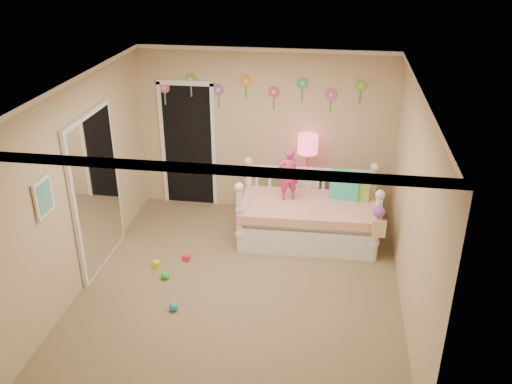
% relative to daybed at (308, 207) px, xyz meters
% --- Properties ---
extents(floor, '(4.00, 4.50, 0.01)m').
position_rel_daybed_xyz_m(floor, '(-0.76, -1.29, -0.54)').
color(floor, '#7F684C').
rests_on(floor, ground).
extents(ceiling, '(4.00, 4.50, 0.01)m').
position_rel_daybed_xyz_m(ceiling, '(-0.76, -1.29, 2.06)').
color(ceiling, white).
rests_on(ceiling, floor).
extents(back_wall, '(4.00, 0.01, 2.60)m').
position_rel_daybed_xyz_m(back_wall, '(-0.76, 0.96, 0.76)').
color(back_wall, tan).
rests_on(back_wall, floor).
extents(left_wall, '(0.01, 4.50, 2.60)m').
position_rel_daybed_xyz_m(left_wall, '(-2.76, -1.29, 0.76)').
color(left_wall, tan).
rests_on(left_wall, floor).
extents(right_wall, '(0.01, 4.50, 2.60)m').
position_rel_daybed_xyz_m(right_wall, '(1.24, -1.29, 0.76)').
color(right_wall, tan).
rests_on(right_wall, floor).
extents(crown_molding, '(4.00, 4.50, 0.06)m').
position_rel_daybed_xyz_m(crown_molding, '(-0.76, -1.29, 2.03)').
color(crown_molding, white).
rests_on(crown_molding, ceiling).
extents(daybed, '(2.01, 1.12, 1.07)m').
position_rel_daybed_xyz_m(daybed, '(0.00, 0.00, 0.00)').
color(daybed, white).
rests_on(daybed, floor).
extents(pillow_turquoise, '(0.44, 0.23, 0.42)m').
position_rel_daybed_xyz_m(pillow_turquoise, '(0.50, 0.23, 0.27)').
color(pillow_turquoise, '#25BCB3').
rests_on(pillow_turquoise, daybed).
extents(pillow_lime, '(0.41, 0.18, 0.38)m').
position_rel_daybed_xyz_m(pillow_lime, '(0.65, 0.23, 0.25)').
color(pillow_lime, '#8CD240').
rests_on(pillow_lime, daybed).
extents(child, '(0.33, 0.27, 0.79)m').
position_rel_daybed_xyz_m(child, '(-0.31, 0.08, 0.46)').
color(child, '#E5347E').
rests_on(child, daybed).
extents(nightstand, '(0.42, 0.33, 0.69)m').
position_rel_daybed_xyz_m(nightstand, '(-0.08, 0.72, -0.19)').
color(nightstand, white).
rests_on(nightstand, floor).
extents(table_lamp, '(0.31, 0.31, 0.67)m').
position_rel_daybed_xyz_m(table_lamp, '(-0.08, 0.72, 0.60)').
color(table_lamp, '#DB1D74').
rests_on(table_lamp, nightstand).
extents(closet_doorway, '(0.90, 0.04, 2.07)m').
position_rel_daybed_xyz_m(closet_doorway, '(-2.01, 0.94, 0.50)').
color(closet_doorway, black).
rests_on(closet_doorway, back_wall).
extents(flower_decals, '(3.40, 0.02, 0.50)m').
position_rel_daybed_xyz_m(flower_decals, '(-0.85, 0.94, 1.40)').
color(flower_decals, '#B2668C').
rests_on(flower_decals, back_wall).
extents(mirror_closet, '(0.07, 1.30, 2.10)m').
position_rel_daybed_xyz_m(mirror_closet, '(-2.72, -0.99, 0.51)').
color(mirror_closet, white).
rests_on(mirror_closet, left_wall).
extents(wall_picture, '(0.05, 0.34, 0.42)m').
position_rel_daybed_xyz_m(wall_picture, '(-2.73, -2.19, 1.01)').
color(wall_picture, white).
rests_on(wall_picture, left_wall).
extents(hanging_bag, '(0.20, 0.16, 0.36)m').
position_rel_daybed_xyz_m(hanging_bag, '(0.94, -0.55, 0.12)').
color(hanging_bag, beige).
rests_on(hanging_bag, daybed).
extents(toy_scatter, '(1.10, 1.46, 0.11)m').
position_rel_daybed_xyz_m(toy_scatter, '(-1.71, -1.37, -0.48)').
color(toy_scatter, '#996666').
rests_on(toy_scatter, floor).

